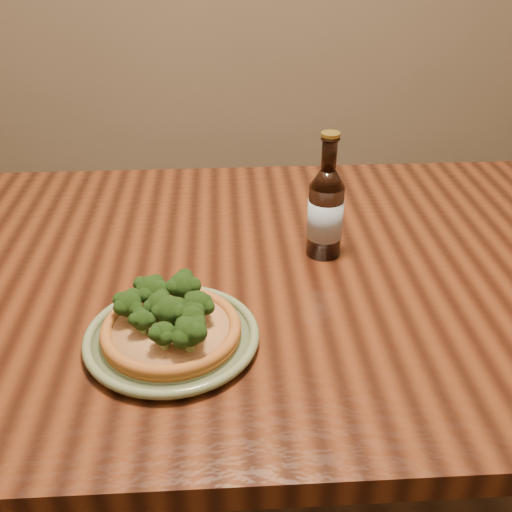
{
  "coord_description": "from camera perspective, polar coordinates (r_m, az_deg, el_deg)",
  "views": [
    {
      "loc": [
        -0.0,
        -0.78,
        1.3
      ],
      "look_at": [
        0.05,
        0.02,
        0.82
      ],
      "focal_mm": 42.0,
      "sensor_mm": 36.0,
      "label": 1
    }
  ],
  "objects": [
    {
      "name": "table",
      "position": [
        1.09,
        -2.67,
        -5.31
      ],
      "size": [
        1.6,
        0.9,
        0.75
      ],
      "color": "#4B2210",
      "rests_on": "ground"
    },
    {
      "name": "plate",
      "position": [
        0.87,
        -8.01,
        -7.66
      ],
      "size": [
        0.25,
        0.25,
        0.02
      ],
      "rotation": [
        0.0,
        0.0,
        0.16
      ],
      "color": "#657550",
      "rests_on": "table"
    },
    {
      "name": "pizza",
      "position": [
        0.86,
        -8.11,
        -6.37
      ],
      "size": [
        0.2,
        0.2,
        0.07
      ],
      "rotation": [
        0.0,
        0.0,
        0.34
      ],
      "color": "#A25E24",
      "rests_on": "plate"
    },
    {
      "name": "beer_bottle",
      "position": [
        1.05,
        6.64,
        4.23
      ],
      "size": [
        0.06,
        0.06,
        0.23
      ],
      "rotation": [
        0.0,
        0.0,
        0.1
      ],
      "color": "black",
      "rests_on": "table"
    }
  ]
}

